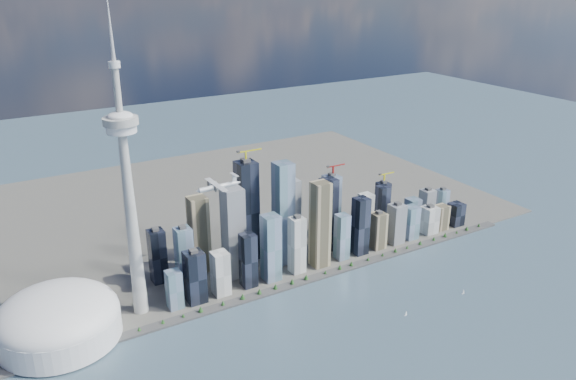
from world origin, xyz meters
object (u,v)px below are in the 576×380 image
airplane (218,186)px  dome_stadium (58,319)px  sailboat_west (406,314)px  needle_tower (128,191)px  sailboat_east (463,292)px

airplane → dome_stadium: bearing=160.2°
airplane → sailboat_west: size_ratio=7.99×
needle_tower → dome_stadium: bearing=-175.9°
dome_stadium → airplane: (260.82, -85.90, 213.25)m
dome_stadium → sailboat_west: dome_stadium is taller
dome_stadium → sailboat_west: size_ratio=20.24×
airplane → sailboat_west: airplane is taller
dome_stadium → sailboat_east: size_ratio=19.20×
dome_stadium → sailboat_west: (545.80, -241.07, -36.27)m
needle_tower → sailboat_west: 530.89m
dome_stadium → needle_tower: bearing=4.1°
needle_tower → airplane: needle_tower is taller
dome_stadium → airplane: airplane is taller
needle_tower → dome_stadium: 241.40m
dome_stadium → airplane: 347.68m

